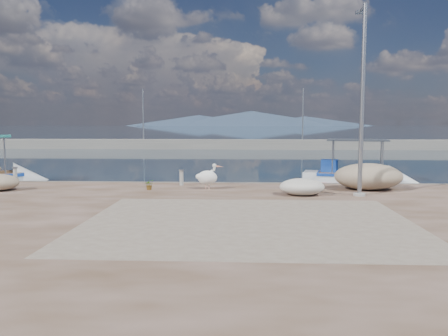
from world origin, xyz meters
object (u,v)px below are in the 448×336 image
(pelican, at_px, (208,177))
(bollard_near, at_px, (181,177))
(boat_right, at_px, (355,179))
(lamp_post, at_px, (362,107))

(pelican, height_order, bollard_near, pelican)
(boat_right, relative_size, bollard_near, 8.72)
(boat_right, bearing_deg, pelican, -128.32)
(pelican, xyz_separation_m, bollard_near, (-1.25, 1.10, -0.13))
(boat_right, xyz_separation_m, bollard_near, (-8.74, -4.84, 0.66))
(pelican, xyz_separation_m, lamp_post, (5.83, -1.33, 2.80))
(lamp_post, xyz_separation_m, bollard_near, (-7.08, 2.43, -2.93))
(boat_right, distance_m, bollard_near, 10.01)
(bollard_near, bearing_deg, lamp_post, -18.91)
(boat_right, relative_size, lamp_post, 0.86)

